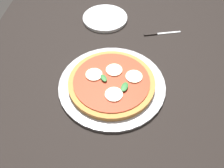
{
  "coord_description": "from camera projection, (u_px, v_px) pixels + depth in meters",
  "views": [
    {
      "loc": [
        0.53,
        0.01,
        1.38
      ],
      "look_at": [
        0.01,
        -0.03,
        0.74
      ],
      "focal_mm": 37.71,
      "sensor_mm": 36.0,
      "label": 1
    }
  ],
  "objects": [
    {
      "name": "ground_plane",
      "position": [
        118.0,
        162.0,
        1.41
      ],
      "size": [
        6.0,
        6.0,
        0.0
      ],
      "primitive_type": "plane",
      "color": "#2D2B28"
    },
    {
      "name": "dining_table",
      "position": [
        121.0,
        98.0,
        0.9
      ],
      "size": [
        1.53,
        1.17,
        0.73
      ],
      "color": "black",
      "rests_on": "ground_plane"
    },
    {
      "name": "serving_tray",
      "position": [
        112.0,
        85.0,
        0.83
      ],
      "size": [
        0.38,
        0.38,
        0.01
      ],
      "primitive_type": "cylinder",
      "color": "#B2B2B7",
      "rests_on": "dining_table"
    },
    {
      "name": "pizza",
      "position": [
        112.0,
        82.0,
        0.82
      ],
      "size": [
        0.3,
        0.3,
        0.03
      ],
      "color": "#C6843F",
      "rests_on": "serving_tray"
    },
    {
      "name": "plate_white",
      "position": [
        105.0,
        18.0,
        1.08
      ],
      "size": [
        0.2,
        0.2,
        0.01
      ],
      "primitive_type": "cylinder",
      "color": "white",
      "rests_on": "dining_table"
    },
    {
      "name": "knife",
      "position": [
        158.0,
        34.0,
        1.02
      ],
      "size": [
        0.05,
        0.16,
        0.01
      ],
      "color": "black",
      "rests_on": "dining_table"
    }
  ]
}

